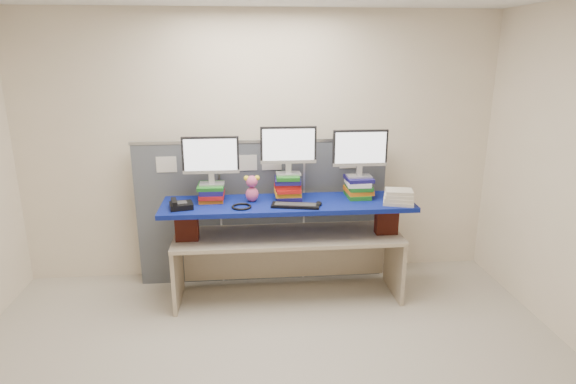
{
  "coord_description": "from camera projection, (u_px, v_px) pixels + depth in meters",
  "views": [
    {
      "loc": [
        -0.19,
        -3.01,
        2.38
      ],
      "look_at": [
        0.23,
        1.34,
        1.1
      ],
      "focal_mm": 30.0,
      "sensor_mm": 36.0,
      "label": 1
    }
  ],
  "objects": [
    {
      "name": "mouse",
      "position": [
        319.0,
        203.0,
        4.49
      ],
      "size": [
        0.07,
        0.11,
        0.03
      ],
      "primitive_type": "ellipsoid",
      "rotation": [
        0.0,
        0.0,
        0.17
      ],
      "color": "black",
      "rests_on": "blue_board"
    },
    {
      "name": "brick_pier_right",
      "position": [
        386.0,
        219.0,
        4.67
      ],
      "size": [
        0.21,
        0.12,
        0.29
      ],
      "primitive_type": "cube",
      "rotation": [
        0.0,
        0.0,
        -0.0
      ],
      "color": "maroon",
      "rests_on": "desk"
    },
    {
      "name": "binder_stack",
      "position": [
        399.0,
        197.0,
        4.52
      ],
      "size": [
        0.33,
        0.29,
        0.13
      ],
      "rotation": [
        0.0,
        0.0,
        -0.28
      ],
      "color": "beige",
      "rests_on": "blue_board"
    },
    {
      "name": "keyboard",
      "position": [
        295.0,
        205.0,
        4.44
      ],
      "size": [
        0.46,
        0.23,
        0.03
      ],
      "rotation": [
        0.0,
        0.0,
        -0.21
      ],
      "color": "black",
      "rests_on": "blue_board"
    },
    {
      "name": "desk",
      "position": [
        288.0,
        247.0,
        4.71
      ],
      "size": [
        2.2,
        0.65,
        0.67
      ],
      "rotation": [
        0.0,
        0.0,
        -0.0
      ],
      "color": "tan",
      "rests_on": "ground"
    },
    {
      "name": "monitor_right",
      "position": [
        360.0,
        150.0,
        4.62
      ],
      "size": [
        0.53,
        0.15,
        0.46
      ],
      "rotation": [
        0.0,
        0.0,
        -0.0
      ],
      "color": "#B7B7BD",
      "rests_on": "book_stack_right"
    },
    {
      "name": "cubicle_partition",
      "position": [
        263.0,
        211.0,
        5.04
      ],
      "size": [
        2.6,
        0.06,
        1.53
      ],
      "color": "#4C515A",
      "rests_on": "ground"
    },
    {
      "name": "book_stack_center",
      "position": [
        288.0,
        186.0,
        4.66
      ],
      "size": [
        0.27,
        0.3,
        0.24
      ],
      "color": "#181356",
      "rests_on": "blue_board"
    },
    {
      "name": "brick_pier_left",
      "position": [
        187.0,
        226.0,
        4.5
      ],
      "size": [
        0.21,
        0.12,
        0.29
      ],
      "primitive_type": "cube",
      "rotation": [
        0.0,
        0.0,
        -0.0
      ],
      "color": "maroon",
      "rests_on": "desk"
    },
    {
      "name": "plush_toy",
      "position": [
        252.0,
        188.0,
        4.56
      ],
      "size": [
        0.15,
        0.11,
        0.26
      ],
      "rotation": [
        0.0,
        0.0,
        0.24
      ],
      "color": "#D55180",
      "rests_on": "blue_board"
    },
    {
      "name": "blue_board",
      "position": [
        288.0,
        204.0,
        4.58
      ],
      "size": [
        2.39,
        0.61,
        0.04
      ],
      "primitive_type": "cube",
      "rotation": [
        0.0,
        0.0,
        -0.0
      ],
      "color": "navy",
      "rests_on": "brick_pier_left"
    },
    {
      "name": "room",
      "position": [
        273.0,
        206.0,
        3.16
      ],
      "size": [
        5.0,
        4.0,
        2.8
      ],
      "color": "#F7E6CB",
      "rests_on": "ground"
    },
    {
      "name": "monitor_center",
      "position": [
        288.0,
        148.0,
        4.55
      ],
      "size": [
        0.53,
        0.15,
        0.46
      ],
      "rotation": [
        0.0,
        0.0,
        -0.0
      ],
      "color": "#B7B7BD",
      "rests_on": "book_stack_center"
    },
    {
      "name": "monitor_left",
      "position": [
        211.0,
        158.0,
        4.51
      ],
      "size": [
        0.53,
        0.15,
        0.46
      ],
      "rotation": [
        0.0,
        0.0,
        -0.0
      ],
      "color": "#B7B7BD",
      "rests_on": "book_stack_left"
    },
    {
      "name": "book_stack_right",
      "position": [
        358.0,
        187.0,
        4.72
      ],
      "size": [
        0.26,
        0.31,
        0.2
      ],
      "color": "#1A641B",
      "rests_on": "blue_board"
    },
    {
      "name": "desk_phone",
      "position": [
        180.0,
        205.0,
        4.39
      ],
      "size": [
        0.24,
        0.22,
        0.09
      ],
      "rotation": [
        0.0,
        0.0,
        0.21
      ],
      "color": "black",
      "rests_on": "blue_board"
    },
    {
      "name": "book_stack_left",
      "position": [
        212.0,
        192.0,
        4.61
      ],
      "size": [
        0.25,
        0.3,
        0.16
      ],
      "color": "#CB6413",
      "rests_on": "blue_board"
    },
    {
      "name": "headset",
      "position": [
        242.0,
        207.0,
        4.41
      ],
      "size": [
        0.21,
        0.21,
        0.02
      ],
      "primitive_type": "torus",
      "rotation": [
        0.0,
        0.0,
        0.17
      ],
      "color": "black",
      "rests_on": "blue_board"
    }
  ]
}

